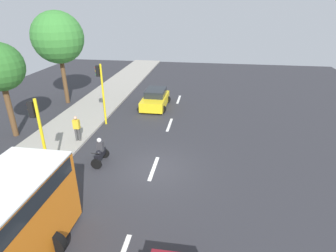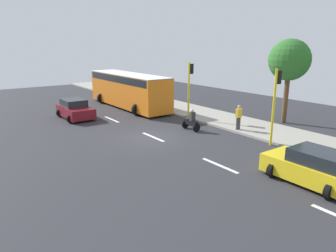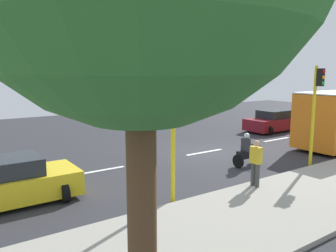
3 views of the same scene
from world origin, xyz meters
name	(u,v)px [view 1 (image 1 of 3)]	position (x,y,z in m)	size (l,w,h in m)	color
ground_plane	(154,169)	(0.00, 0.00, -0.05)	(40.00, 60.00, 0.10)	#2D2D33
sidewalk	(36,157)	(7.00, 0.00, 0.07)	(4.00, 60.00, 0.15)	#9E998E
lane_stripe_far_north	(179,99)	(0.00, -12.00, 0.01)	(0.20, 2.40, 0.01)	white
lane_stripe_north	(170,125)	(0.00, -6.00, 0.01)	(0.20, 2.40, 0.01)	white
lane_stripe_mid	(154,168)	(0.00, 0.00, 0.01)	(0.20, 2.40, 0.01)	white
car_yellow_cab	(155,99)	(1.80, -9.71, 0.71)	(2.35, 3.91, 1.52)	yellow
motorcycle	(100,153)	(3.08, -0.13, 0.64)	(0.60, 1.30, 1.53)	black
pedestrian_near_signal	(77,128)	(5.44, -2.31, 1.06)	(0.40, 0.24, 1.69)	#3F3F3F
traffic_light_corner	(39,131)	(4.85, 2.19, 2.93)	(0.49, 0.24, 4.50)	yellow
traffic_light_midblock	(101,86)	(4.85, -5.46, 2.93)	(0.49, 0.24, 4.50)	yellow
street_tree_south	(58,38)	(9.95, -9.62, 5.69)	(4.27, 4.27, 7.85)	brown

